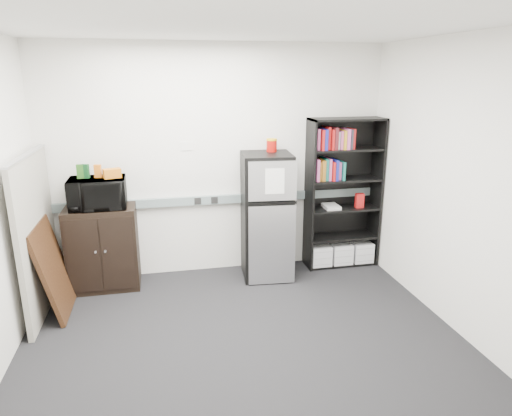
# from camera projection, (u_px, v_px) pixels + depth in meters

# --- Properties ---
(floor) EXTENTS (4.00, 4.00, 0.00)m
(floor) POSITION_uv_depth(u_px,v_px,m) (245.00, 344.00, 4.12)
(floor) COLOR black
(floor) RESTS_ON ground
(wall_back) EXTENTS (4.00, 0.02, 2.70)m
(wall_back) POSITION_uv_depth(u_px,v_px,m) (217.00, 162.00, 5.38)
(wall_back) COLOR white
(wall_back) RESTS_ON floor
(wall_right) EXTENTS (0.02, 3.50, 2.70)m
(wall_right) POSITION_uv_depth(u_px,v_px,m) (461.00, 188.00, 4.14)
(wall_right) COLOR white
(wall_right) RESTS_ON floor
(ceiling) EXTENTS (4.00, 3.50, 0.02)m
(ceiling) POSITION_uv_depth(u_px,v_px,m) (243.00, 24.00, 3.36)
(ceiling) COLOR white
(ceiling) RESTS_ON wall_back
(electrical_raceway) EXTENTS (3.92, 0.05, 0.10)m
(electrical_raceway) POSITION_uv_depth(u_px,v_px,m) (218.00, 199.00, 5.48)
(electrical_raceway) COLOR slate
(electrical_raceway) RESTS_ON wall_back
(wall_note) EXTENTS (0.14, 0.00, 0.10)m
(wall_note) POSITION_uv_depth(u_px,v_px,m) (187.00, 146.00, 5.25)
(wall_note) COLOR white
(wall_note) RESTS_ON wall_back
(bookshelf) EXTENTS (0.90, 0.34, 1.85)m
(bookshelf) POSITION_uv_depth(u_px,v_px,m) (343.00, 195.00, 5.63)
(bookshelf) COLOR black
(bookshelf) RESTS_ON floor
(cubicle_partition) EXTENTS (0.06, 1.30, 1.62)m
(cubicle_partition) POSITION_uv_depth(u_px,v_px,m) (37.00, 235.00, 4.52)
(cubicle_partition) COLOR gray
(cubicle_partition) RESTS_ON floor
(cabinet) EXTENTS (0.76, 0.50, 0.95)m
(cabinet) POSITION_uv_depth(u_px,v_px,m) (103.00, 248.00, 5.12)
(cabinet) COLOR black
(cabinet) RESTS_ON floor
(microwave) EXTENTS (0.60, 0.41, 0.33)m
(microwave) POSITION_uv_depth(u_px,v_px,m) (98.00, 193.00, 4.93)
(microwave) COLOR black
(microwave) RESTS_ON cabinet
(snack_box_a) EXTENTS (0.07, 0.05, 0.15)m
(snack_box_a) POSITION_uv_depth(u_px,v_px,m) (80.00, 171.00, 4.86)
(snack_box_a) COLOR #225117
(snack_box_a) RESTS_ON microwave
(snack_box_b) EXTENTS (0.08, 0.07, 0.15)m
(snack_box_b) POSITION_uv_depth(u_px,v_px,m) (85.00, 171.00, 4.87)
(snack_box_b) COLOR #0D3A17
(snack_box_b) RESTS_ON microwave
(snack_box_c) EXTENTS (0.08, 0.06, 0.14)m
(snack_box_c) POSITION_uv_depth(u_px,v_px,m) (98.00, 171.00, 4.90)
(snack_box_c) COLOR #CD6413
(snack_box_c) RESTS_ON microwave
(snack_bag) EXTENTS (0.20, 0.15, 0.10)m
(snack_bag) POSITION_uv_depth(u_px,v_px,m) (112.00, 173.00, 4.89)
(snack_bag) COLOR #C26813
(snack_bag) RESTS_ON microwave
(refrigerator) EXTENTS (0.60, 0.63, 1.49)m
(refrigerator) POSITION_uv_depth(u_px,v_px,m) (267.00, 216.00, 5.35)
(refrigerator) COLOR black
(refrigerator) RESTS_ON floor
(coffee_can) EXTENTS (0.12, 0.12, 0.17)m
(coffee_can) POSITION_uv_depth(u_px,v_px,m) (272.00, 144.00, 5.25)
(coffee_can) COLOR #A20D07
(coffee_can) RESTS_ON refrigerator
(framed_poster) EXTENTS (0.26, 0.75, 0.94)m
(framed_poster) POSITION_uv_depth(u_px,v_px,m) (54.00, 268.00, 4.57)
(framed_poster) COLOR black
(framed_poster) RESTS_ON floor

